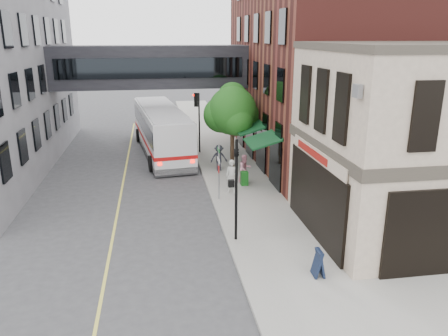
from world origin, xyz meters
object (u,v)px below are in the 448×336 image
object	(u,v)px
pedestrian_c	(219,158)
sandwich_board	(319,263)
pedestrian_a	(232,177)
newspaper_box	(244,178)
bus	(161,128)
pedestrian_b	(245,169)

from	to	relation	value
pedestrian_c	sandwich_board	bearing A→B (deg)	-82.28
pedestrian_a	newspaper_box	world-z (taller)	pedestrian_a
pedestrian_a	newspaper_box	distance (m)	1.61
bus	pedestrian_a	size ratio (longest dim) A/B	6.73
bus	pedestrian_c	xyz separation A→B (m)	(3.60, -5.69, -0.90)
pedestrian_b	newspaper_box	world-z (taller)	pedestrian_b
pedestrian_b	pedestrian_a	bearing A→B (deg)	-142.80
pedestrian_b	sandwich_board	distance (m)	11.02
pedestrian_b	sandwich_board	bearing A→B (deg)	-107.11
pedestrian_c	newspaper_box	bearing A→B (deg)	-70.80
newspaper_box	sandwich_board	bearing A→B (deg)	-87.71
pedestrian_c	sandwich_board	size ratio (longest dim) A/B	1.66
pedestrian_a	sandwich_board	bearing A→B (deg)	-56.70
pedestrian_b	pedestrian_c	size ratio (longest dim) A/B	0.99
pedestrian_a	pedestrian_b	xyz separation A→B (m)	(1.12, 1.72, -0.10)
pedestrian_b	pedestrian_c	xyz separation A→B (m)	(-1.20, 2.60, 0.01)
pedestrian_a	sandwich_board	size ratio (longest dim) A/B	1.85
sandwich_board	pedestrian_c	bearing A→B (deg)	98.72
pedestrian_b	pedestrian_c	bearing A→B (deg)	95.16
bus	sandwich_board	xyz separation A→B (m)	(5.30, -19.29, -1.25)
pedestrian_a	pedestrian_b	distance (m)	2.05
bus	pedestrian_a	bearing A→B (deg)	-69.79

